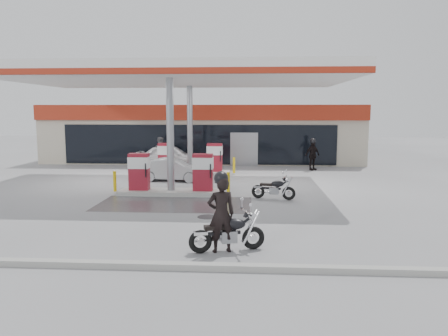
# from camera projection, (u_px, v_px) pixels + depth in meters

# --- Properties ---
(ground) EXTENTS (90.00, 90.00, 0.00)m
(ground) POSITION_uv_depth(u_px,v_px,m) (162.00, 204.00, 17.09)
(ground) COLOR gray
(ground) RESTS_ON ground
(wet_patch) EXTENTS (6.00, 3.00, 0.00)m
(wet_patch) POSITION_uv_depth(u_px,v_px,m) (175.00, 204.00, 17.06)
(wet_patch) COLOR #4C4C4F
(wet_patch) RESTS_ON ground
(drain_cover) EXTENTS (0.70, 0.70, 0.01)m
(drain_cover) POSITION_uv_depth(u_px,v_px,m) (207.00, 217.00, 14.99)
(drain_cover) COLOR #38383A
(drain_cover) RESTS_ON ground
(kerb) EXTENTS (28.00, 0.25, 0.15)m
(kerb) POSITION_uv_depth(u_px,v_px,m) (100.00, 264.00, 10.16)
(kerb) COLOR gray
(kerb) RESTS_ON ground
(store_building) EXTENTS (22.00, 8.22, 4.00)m
(store_building) POSITION_uv_depth(u_px,v_px,m) (205.00, 132.00, 32.60)
(store_building) COLOR #B2AA95
(store_building) RESTS_ON ground
(canopy) EXTENTS (16.00, 10.02, 5.51)m
(canopy) POSITION_uv_depth(u_px,v_px,m) (181.00, 77.00, 21.35)
(canopy) COLOR silver
(canopy) RESTS_ON ground
(pump_island_near) EXTENTS (5.14, 1.30, 1.78)m
(pump_island_near) POSITION_uv_depth(u_px,v_px,m) (171.00, 178.00, 18.98)
(pump_island_near) COLOR #9E9E99
(pump_island_near) RESTS_ON ground
(pump_island_far) EXTENTS (5.14, 1.30, 1.78)m
(pump_island_far) POSITION_uv_depth(u_px,v_px,m) (190.00, 162.00, 24.92)
(pump_island_far) COLOR #9E9E99
(pump_island_far) RESTS_ON ground
(main_motorcycle) EXTENTS (1.98, 0.89, 1.04)m
(main_motorcycle) POSITION_uv_depth(u_px,v_px,m) (228.00, 234.00, 11.30)
(main_motorcycle) COLOR black
(main_motorcycle) RESTS_ON ground
(biker_main) EXTENTS (0.83, 0.68, 1.98)m
(biker_main) POSITION_uv_depth(u_px,v_px,m) (221.00, 214.00, 11.18)
(biker_main) COLOR black
(biker_main) RESTS_ON ground
(parked_motorcycle) EXTENTS (1.82, 0.84, 0.95)m
(parked_motorcycle) POSITION_uv_depth(u_px,v_px,m) (274.00, 189.00, 17.94)
(parked_motorcycle) COLOR black
(parked_motorcycle) RESTS_ON ground
(sedan_white) EXTENTS (4.36, 1.89, 1.47)m
(sedan_white) POSITION_uv_depth(u_px,v_px,m) (171.00, 156.00, 27.75)
(sedan_white) COLOR white
(sedan_white) RESTS_ON ground
(attendant) EXTENTS (1.01, 1.15, 1.97)m
(attendant) POSITION_uv_depth(u_px,v_px,m) (161.00, 152.00, 27.79)
(attendant) COLOR #5A595E
(attendant) RESTS_ON ground
(hatchback_silver) EXTENTS (3.66, 1.55, 1.18)m
(hatchback_silver) POSITION_uv_depth(u_px,v_px,m) (173.00, 170.00, 22.59)
(hatchback_silver) COLOR #95989C
(hatchback_silver) RESTS_ON ground
(parked_car_left) EXTENTS (4.40, 2.49, 1.20)m
(parked_car_left) POSITION_uv_depth(u_px,v_px,m) (139.00, 154.00, 30.88)
(parked_car_left) COLOR #141341
(parked_car_left) RESTS_ON ground
(parked_car_right) EXTENTS (5.17, 3.69, 1.31)m
(parked_car_right) POSITION_uv_depth(u_px,v_px,m) (266.00, 153.00, 30.58)
(parked_car_right) COLOR black
(parked_car_right) RESTS_ON ground
(biker_walking) EXTENTS (1.14, 0.98, 1.84)m
(biker_walking) POSITION_uv_depth(u_px,v_px,m) (312.00, 155.00, 26.61)
(biker_walking) COLOR black
(biker_walking) RESTS_ON ground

